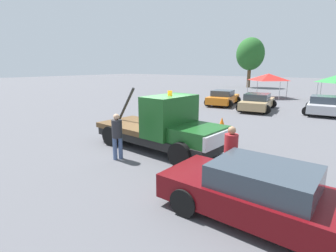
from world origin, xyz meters
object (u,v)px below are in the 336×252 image
(person_near_truck, at_px, (231,151))
(tree_left, at_px, (250,54))
(tow_truck, at_px, (165,128))
(parked_car_orange, at_px, (223,98))
(person_at_hood, at_px, (117,133))
(traffic_cone, at_px, (222,122))
(parked_car_tan, at_px, (257,102))
(parked_car_silver, at_px, (323,105))
(canopy_tent_red, at_px, (268,77))
(foreground_car, at_px, (272,197))

(person_near_truck, height_order, tree_left, tree_left)
(tow_truck, bearing_deg, parked_car_orange, 109.35)
(person_at_hood, xyz_separation_m, traffic_cone, (0.84, 7.39, -0.75))
(person_at_hood, xyz_separation_m, parked_car_orange, (-2.76, 15.43, -0.36))
(parked_car_orange, relative_size, parked_car_tan, 0.90)
(parked_car_silver, bearing_deg, canopy_tent_red, 33.52)
(foreground_car, height_order, parked_car_tan, same)
(tow_truck, relative_size, person_near_truck, 3.40)
(parked_car_tan, height_order, canopy_tent_red, canopy_tent_red)
(parked_car_tan, bearing_deg, person_at_hood, 170.16)
(person_near_truck, height_order, parked_car_tan, person_near_truck)
(traffic_cone, bearing_deg, foreground_car, -59.19)
(foreground_car, relative_size, person_near_truck, 2.95)
(foreground_car, distance_m, parked_car_silver, 16.53)
(tow_truck, bearing_deg, parked_car_silver, 77.26)
(tow_truck, bearing_deg, canopy_tent_red, 99.85)
(tow_truck, bearing_deg, person_near_truck, -18.16)
(parked_car_orange, bearing_deg, person_near_truck, -163.50)
(foreground_car, bearing_deg, parked_car_silver, 94.81)
(person_at_hood, distance_m, parked_car_tan, 14.44)
(tree_left, height_order, traffic_cone, tree_left)
(tree_left, relative_size, traffic_cone, 14.35)
(canopy_tent_red, xyz_separation_m, traffic_cone, (2.04, -16.27, -2.01))
(parked_car_silver, xyz_separation_m, tree_left, (-12.91, 20.97, 4.65))
(tow_truck, relative_size, traffic_cone, 10.90)
(parked_car_orange, bearing_deg, parked_car_tan, -115.12)
(parked_car_orange, xyz_separation_m, tree_left, (-5.09, 21.10, 4.65))
(tow_truck, xyz_separation_m, foreground_car, (5.02, -2.86, -0.32))
(tow_truck, xyz_separation_m, parked_car_tan, (-0.17, 12.52, -0.32))
(person_at_hood, bearing_deg, parked_car_silver, 100.31)
(foreground_car, height_order, parked_car_orange, same)
(person_at_hood, relative_size, canopy_tent_red, 0.51)
(parked_car_tan, xyz_separation_m, traffic_cone, (0.21, -7.04, -0.40))
(parked_car_tan, xyz_separation_m, tree_left, (-8.48, 22.10, 4.64))
(traffic_cone, bearing_deg, parked_car_tan, 91.74)
(parked_car_orange, distance_m, parked_car_silver, 7.82)
(person_at_hood, bearing_deg, person_near_truck, 34.33)
(traffic_cone, bearing_deg, canopy_tent_red, 97.14)
(parked_car_silver, distance_m, tree_left, 25.06)
(person_near_truck, height_order, person_at_hood, person_near_truck)
(parked_car_tan, distance_m, parked_car_silver, 4.58)
(parked_car_silver, distance_m, canopy_tent_red, 10.37)
(parked_car_orange, height_order, parked_car_tan, same)
(parked_car_orange, relative_size, tree_left, 0.58)
(tow_truck, relative_size, person_at_hood, 3.44)
(person_near_truck, distance_m, person_at_hood, 4.29)
(traffic_cone, bearing_deg, tree_left, 106.61)
(foreground_car, height_order, person_near_truck, person_near_truck)
(tow_truck, distance_m, foreground_car, 5.78)
(person_near_truck, distance_m, tree_left, 38.30)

